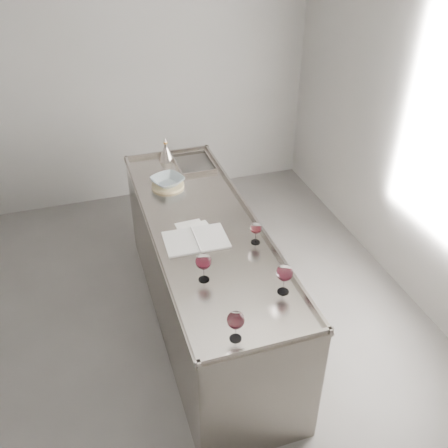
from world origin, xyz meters
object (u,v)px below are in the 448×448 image
object	(u,v)px
wine_glass_left	(203,262)
wine_glass_small	(256,229)
counter	(205,276)
wine_funnel	(166,153)
notebook	(196,240)
ceramic_bowl	(168,181)
wine_glass_right	(285,273)
wine_glass_middle	(236,321)

from	to	relation	value
wine_glass_left	wine_glass_small	size ratio (longest dim) A/B	1.22
counter	wine_funnel	bearing A→B (deg)	91.62
counter	notebook	xyz separation A→B (m)	(-0.10, -0.16, 0.47)
counter	wine_glass_small	distance (m)	0.71
wine_glass_left	notebook	xyz separation A→B (m)	(0.06, 0.41, -0.13)
wine_glass_small	ceramic_bowl	world-z (taller)	wine_glass_small
counter	wine_glass_left	bearing A→B (deg)	-105.70
wine_funnel	wine_glass_right	bearing A→B (deg)	-81.44
notebook	wine_funnel	size ratio (longest dim) A/B	2.05
wine_glass_left	wine_glass_right	xyz separation A→B (m)	(0.42, -0.25, 0.00)
wine_glass_small	ceramic_bowl	xyz separation A→B (m)	(-0.40, 0.92, -0.06)
ceramic_bowl	wine_glass_middle	bearing A→B (deg)	-90.36
ceramic_bowl	wine_funnel	xyz separation A→B (m)	(0.09, 0.46, 0.01)
counter	wine_glass_small	size ratio (longest dim) A/B	15.39
wine_glass_left	wine_glass_right	distance (m)	0.48
counter	wine_glass_right	distance (m)	1.05
ceramic_bowl	counter	bearing A→B (deg)	-78.81
wine_glass_middle	wine_glass_right	distance (m)	0.47
wine_glass_left	counter	bearing A→B (deg)	74.30
counter	wine_funnel	distance (m)	1.20
wine_glass_left	wine_funnel	size ratio (longest dim) A/B	0.91
wine_glass_middle	wine_funnel	distance (m)	2.16
wine_glass_middle	counter	bearing A→B (deg)	83.02
counter	wine_glass_right	xyz separation A→B (m)	(0.25, -0.82, 0.61)
wine_glass_left	wine_glass_middle	distance (m)	0.51
wine_funnel	wine_glass_left	bearing A→B (deg)	-94.50
wine_glass_small	wine_funnel	size ratio (longest dim) A/B	0.75
wine_glass_middle	notebook	size ratio (longest dim) A/B	0.43
notebook	wine_funnel	distance (m)	1.24
wine_glass_right	ceramic_bowl	size ratio (longest dim) A/B	0.81
wine_glass_right	ceramic_bowl	distance (m)	1.48
wine_funnel	wine_glass_middle	bearing A→B (deg)	-92.70
notebook	wine_funnel	world-z (taller)	wine_funnel
wine_glass_middle	wine_glass_small	distance (m)	0.88
counter	wine_glass_right	bearing A→B (deg)	-72.67
notebook	wine_glass_middle	bearing A→B (deg)	-90.10
wine_glass_right	ceramic_bowl	xyz separation A→B (m)	(-0.38, 1.43, -0.09)
counter	ceramic_bowl	bearing A→B (deg)	101.19
counter	wine_glass_left	distance (m)	0.85
wine_glass_left	wine_glass_right	size ratio (longest dim) A/B	0.97
wine_glass_left	notebook	bearing A→B (deg)	81.66
wine_glass_left	wine_funnel	distance (m)	1.66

